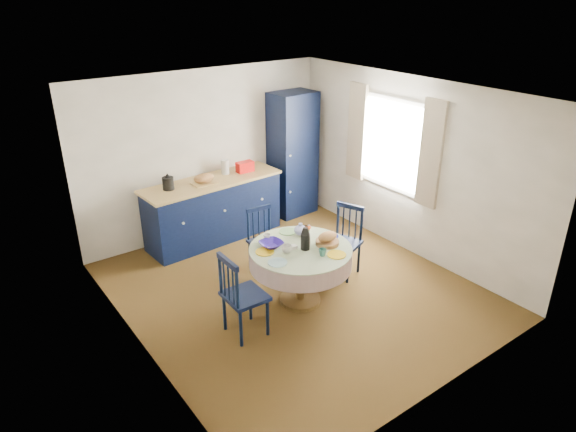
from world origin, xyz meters
The scene contains 17 objects.
floor centered at (0.00, 0.00, 0.00)m, with size 4.50×4.50×0.00m, color black.
ceiling centered at (0.00, 0.00, 2.50)m, with size 4.50×4.50×0.00m, color white.
wall_back centered at (0.00, 2.25, 1.25)m, with size 4.00×0.02×2.50m, color white.
wall_left centered at (-2.00, 0.00, 1.25)m, with size 0.02×4.50×2.50m, color white.
wall_right centered at (2.00, 0.00, 1.25)m, with size 0.02×4.50×2.50m, color white.
window centered at (1.95, 0.30, 1.52)m, with size 0.10×1.74×1.45m.
kitchen_counter centered at (-0.10, 1.90, 0.49)m, with size 2.16×0.78×1.19m.
pantry_cabinet centered at (1.47, 2.00, 1.02)m, with size 0.75×0.56×2.04m.
dining_table centered at (-0.09, -0.25, 0.62)m, with size 1.22×1.22×1.02m.
chair_left centered at (-1.01, -0.38, 0.51)m, with size 0.43×0.45×1.00m.
chair_far centered at (-0.02, 0.66, 0.45)m, with size 0.43×0.42×0.89m.
chair_right centered at (0.79, -0.04, 0.48)m, with size 0.53×0.54×0.96m.
mug_a centered at (-0.30, -0.24, 0.79)m, with size 0.12×0.12×0.10m, color silver.
mug_b centered at (-0.01, -0.54, 0.78)m, with size 0.09×0.09×0.09m, color #2C6961.
mug_c centered at (0.15, 0.00, 0.79)m, with size 0.13×0.13×0.10m, color black.
mug_d centered at (-0.32, 0.14, 0.78)m, with size 0.10×0.10×0.09m, color silver.
cobalt_bowl centered at (-0.36, -0.01, 0.77)m, with size 0.27×0.27×0.07m, color navy.
Camera 1 is at (-3.40, -4.47, 3.59)m, focal length 32.00 mm.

